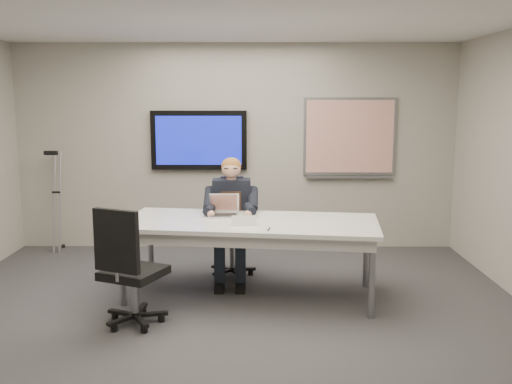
{
  "coord_description": "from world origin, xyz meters",
  "views": [
    {
      "loc": [
        0.31,
        -4.8,
        2.07
      ],
      "look_at": [
        0.28,
        1.11,
        1.09
      ],
      "focal_mm": 40.0,
      "sensor_mm": 36.0,
      "label": 1
    }
  ],
  "objects_px": {
    "office_chair_far": "(232,248)",
    "seated_person": "(231,233)",
    "office_chair_near": "(131,289)",
    "conference_table": "(250,229)",
    "laptop": "(224,210)"
  },
  "relations": [
    {
      "from": "office_chair_far",
      "to": "seated_person",
      "type": "xyz_separation_m",
      "value": [
        0.01,
        -0.26,
        0.24
      ]
    },
    {
      "from": "office_chair_near",
      "to": "seated_person",
      "type": "relative_size",
      "value": 0.8
    },
    {
      "from": "conference_table",
      "to": "office_chair_far",
      "type": "height_order",
      "value": "office_chair_far"
    },
    {
      "from": "conference_table",
      "to": "seated_person",
      "type": "height_order",
      "value": "seated_person"
    },
    {
      "from": "office_chair_far",
      "to": "laptop",
      "type": "xyz_separation_m",
      "value": [
        -0.06,
        -0.45,
        0.54
      ]
    },
    {
      "from": "office_chair_near",
      "to": "laptop",
      "type": "relative_size",
      "value": 3.36
    },
    {
      "from": "office_chair_near",
      "to": "seated_person",
      "type": "distance_m",
      "value": 1.55
    },
    {
      "from": "conference_table",
      "to": "laptop",
      "type": "distance_m",
      "value": 0.42
    },
    {
      "from": "seated_person",
      "to": "laptop",
      "type": "distance_m",
      "value": 0.36
    },
    {
      "from": "conference_table",
      "to": "office_chair_far",
      "type": "relative_size",
      "value": 2.63
    },
    {
      "from": "seated_person",
      "to": "conference_table",
      "type": "bearing_deg",
      "value": -66.64
    },
    {
      "from": "conference_table",
      "to": "laptop",
      "type": "bearing_deg",
      "value": 144.04
    },
    {
      "from": "laptop",
      "to": "conference_table",
      "type": "bearing_deg",
      "value": -45.71
    },
    {
      "from": "conference_table",
      "to": "office_chair_far",
      "type": "bearing_deg",
      "value": 114.77
    },
    {
      "from": "conference_table",
      "to": "office_chair_near",
      "type": "relative_size",
      "value": 2.45
    }
  ]
}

